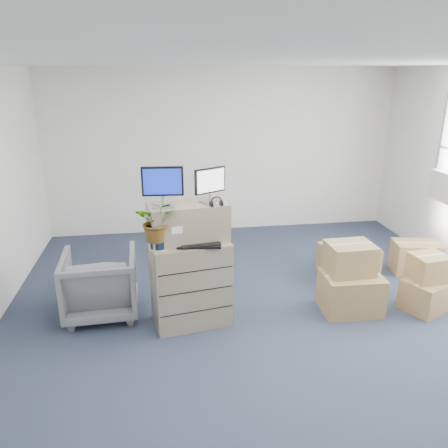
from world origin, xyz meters
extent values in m
plane|color=#232D40|center=(0.00, 0.00, 0.00)|extent=(7.00, 7.00, 0.00)
cube|color=silver|center=(0.00, 3.51, 1.40)|extent=(6.00, 0.02, 2.80)
cube|color=gray|center=(-0.80, 0.44, 0.49)|extent=(0.91, 0.65, 0.98)
cube|color=gray|center=(-0.81, 0.48, 1.18)|extent=(0.89, 0.55, 0.42)
cube|color=#99999E|center=(-1.06, 0.41, 1.40)|extent=(0.23, 0.18, 0.02)
cylinder|color=#99999E|center=(-1.06, 0.41, 1.46)|extent=(0.04, 0.04, 0.10)
cube|color=black|center=(-1.06, 0.41, 1.66)|extent=(0.43, 0.06, 0.30)
cube|color=navy|center=(-1.06, 0.39, 1.66)|extent=(0.38, 0.03, 0.26)
cube|color=#99999E|center=(-0.57, 0.50, 1.40)|extent=(0.24, 0.22, 0.01)
cylinder|color=#99999E|center=(-0.57, 0.50, 1.45)|extent=(0.03, 0.03, 0.09)
cube|color=black|center=(-0.57, 0.50, 1.63)|extent=(0.34, 0.20, 0.27)
cube|color=silver|center=(-0.56, 0.49, 1.63)|extent=(0.30, 0.17, 0.23)
torus|color=black|center=(-0.52, 0.36, 1.43)|extent=(0.13, 0.04, 0.13)
cube|color=black|center=(-0.71, 0.30, 0.99)|extent=(0.48, 0.25, 0.02)
ellipsoid|color=silver|center=(-0.47, 0.36, 0.99)|extent=(0.09, 0.06, 0.03)
cylinder|color=gray|center=(-0.69, 0.47, 1.09)|extent=(0.07, 0.07, 0.23)
cube|color=silver|center=(-0.83, 0.49, 0.99)|extent=(0.07, 0.06, 0.02)
cube|color=black|center=(-0.83, 0.49, 1.05)|extent=(0.06, 0.04, 0.12)
cube|color=black|center=(-0.46, 0.63, 1.00)|extent=(0.20, 0.17, 0.05)
cube|color=#4797F2|center=(-0.50, 0.59, 1.07)|extent=(0.23, 0.13, 0.08)
cylinder|color=#94AF8D|center=(-1.13, 0.29, 0.98)|extent=(0.20, 0.20, 0.01)
cylinder|color=black|center=(-1.13, 0.29, 1.06)|extent=(0.17, 0.17, 0.13)
imported|color=#265919|center=(-1.13, 0.29, 1.23)|extent=(0.48, 0.52, 0.35)
imported|color=#5E5F63|center=(-1.83, 0.77, 0.42)|extent=(0.85, 0.80, 0.84)
cube|color=#997C4A|center=(1.08, 0.40, 0.23)|extent=(0.69, 0.54, 0.47)
cube|color=#997C4A|center=(1.99, 0.30, 0.19)|extent=(0.65, 0.61, 0.38)
cube|color=#997C4A|center=(1.44, 1.29, 0.22)|extent=(0.76, 0.71, 0.44)
cube|color=#997C4A|center=(1.06, 0.46, 0.65)|extent=(0.53, 0.43, 0.37)
cube|color=#997C4A|center=(2.00, 0.33, 0.53)|extent=(0.44, 0.40, 0.31)
cube|color=#997C4A|center=(2.45, 1.28, 0.22)|extent=(0.68, 0.51, 0.44)
camera|label=1|loc=(-1.08, -3.95, 2.71)|focal=35.00mm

